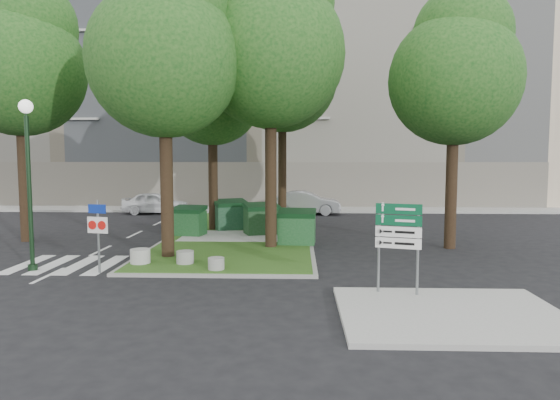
{
  "coord_description": "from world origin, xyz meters",
  "views": [
    {
      "loc": [
        3.05,
        -14.56,
        3.59
      ],
      "look_at": [
        2.38,
        3.63,
        2.0
      ],
      "focal_mm": 32.0,
      "sensor_mm": 36.0,
      "label": 1
    }
  ],
  "objects_px": {
    "bollard_left": "(140,256)",
    "traffic_sign_pole": "(98,226)",
    "tree_median_near_right": "(273,39)",
    "dumpster_a": "(189,221)",
    "car_white": "(156,203)",
    "street_lamp": "(28,164)",
    "car_silver": "(305,203)",
    "tree_median_near_left": "(167,46)",
    "tree_median_far": "(284,66)",
    "litter_bin": "(287,219)",
    "tree_street_right": "(457,67)",
    "dumpster_d": "(297,227)",
    "tree_street_left": "(21,58)",
    "dumpster_c": "(262,219)",
    "directional_sign": "(398,234)",
    "bollard_right": "(216,263)",
    "dumpster_b": "(230,215)",
    "bollard_mid": "(185,257)",
    "tree_median_mid": "(214,84)"
  },
  "relations": [
    {
      "from": "traffic_sign_pole",
      "to": "car_white",
      "type": "distance_m",
      "value": 16.07
    },
    {
      "from": "dumpster_d",
      "to": "bollard_right",
      "type": "xyz_separation_m",
      "value": [
        -2.47,
        -4.67,
        -0.49
      ]
    },
    {
      "from": "tree_median_near_left",
      "to": "bollard_mid",
      "type": "relative_size",
      "value": 18.68
    },
    {
      "from": "dumpster_b",
      "to": "dumpster_c",
      "type": "relative_size",
      "value": 1.04
    },
    {
      "from": "dumpster_a",
      "to": "dumpster_c",
      "type": "height_order",
      "value": "dumpster_c"
    },
    {
      "from": "directional_sign",
      "to": "litter_bin",
      "type": "bearing_deg",
      "value": 122.0
    },
    {
      "from": "dumpster_c",
      "to": "traffic_sign_pole",
      "type": "xyz_separation_m",
      "value": [
        -4.49,
        -7.25,
        0.66
      ]
    },
    {
      "from": "tree_street_right",
      "to": "dumpster_b",
      "type": "distance_m",
      "value": 11.84
    },
    {
      "from": "tree_median_near_right",
      "to": "dumpster_c",
      "type": "xyz_separation_m",
      "value": [
        -0.68,
        3.06,
        -7.19
      ]
    },
    {
      "from": "tree_median_mid",
      "to": "tree_street_right",
      "type": "bearing_deg",
      "value": -21.8
    },
    {
      "from": "dumpster_a",
      "to": "car_white",
      "type": "height_order",
      "value": "dumpster_a"
    },
    {
      "from": "tree_median_near_right",
      "to": "dumpster_a",
      "type": "distance_m",
      "value": 8.63
    },
    {
      "from": "street_lamp",
      "to": "car_silver",
      "type": "xyz_separation_m",
      "value": [
        8.84,
        15.65,
        -2.63
      ]
    },
    {
      "from": "dumpster_d",
      "to": "traffic_sign_pole",
      "type": "relative_size",
      "value": 0.69
    },
    {
      "from": "dumpster_a",
      "to": "car_white",
      "type": "distance_m",
      "value": 9.86
    },
    {
      "from": "tree_street_right",
      "to": "bollard_right",
      "type": "xyz_separation_m",
      "value": [
        -8.56,
        -4.56,
        -6.68
      ]
    },
    {
      "from": "tree_median_near_right",
      "to": "tree_median_near_left",
      "type": "bearing_deg",
      "value": -150.26
    },
    {
      "from": "tree_median_near_right",
      "to": "dumpster_d",
      "type": "xyz_separation_m",
      "value": [
        0.91,
        0.61,
        -7.2
      ]
    },
    {
      "from": "tree_street_right",
      "to": "street_lamp",
      "type": "height_order",
      "value": "tree_street_right"
    },
    {
      "from": "tree_median_near_left",
      "to": "tree_median_far",
      "type": "bearing_deg",
      "value": 68.72
    },
    {
      "from": "tree_street_left",
      "to": "car_silver",
      "type": "bearing_deg",
      "value": 40.71
    },
    {
      "from": "bollard_left",
      "to": "traffic_sign_pole",
      "type": "distance_m",
      "value": 1.75
    },
    {
      "from": "tree_street_right",
      "to": "dumpster_a",
      "type": "bearing_deg",
      "value": 168.88
    },
    {
      "from": "tree_median_mid",
      "to": "directional_sign",
      "type": "distance_m",
      "value": 13.89
    },
    {
      "from": "tree_median_far",
      "to": "bollard_left",
      "type": "relative_size",
      "value": 18.58
    },
    {
      "from": "traffic_sign_pole",
      "to": "car_silver",
      "type": "height_order",
      "value": "traffic_sign_pole"
    },
    {
      "from": "bollard_left",
      "to": "street_lamp",
      "type": "relative_size",
      "value": 0.12
    },
    {
      "from": "bollard_mid",
      "to": "tree_street_right",
      "type": "bearing_deg",
      "value": 20.98
    },
    {
      "from": "street_lamp",
      "to": "car_white",
      "type": "relative_size",
      "value": 1.31
    },
    {
      "from": "car_silver",
      "to": "bollard_left",
      "type": "bearing_deg",
      "value": 163.68
    },
    {
      "from": "tree_median_far",
      "to": "bollard_right",
      "type": "relative_size",
      "value": 23.57
    },
    {
      "from": "dumpster_b",
      "to": "car_silver",
      "type": "xyz_separation_m",
      "value": [
        3.69,
        7.26,
        -0.08
      ]
    },
    {
      "from": "litter_bin",
      "to": "street_lamp",
      "type": "bearing_deg",
      "value": -131.06
    },
    {
      "from": "tree_median_near_left",
      "to": "bollard_mid",
      "type": "bearing_deg",
      "value": -57.44
    },
    {
      "from": "dumpster_b",
      "to": "tree_median_near_right",
      "type": "bearing_deg",
      "value": -87.41
    },
    {
      "from": "tree_street_left",
      "to": "street_lamp",
      "type": "height_order",
      "value": "tree_street_left"
    },
    {
      "from": "dumpster_c",
      "to": "dumpster_d",
      "type": "height_order",
      "value": "dumpster_c"
    },
    {
      "from": "street_lamp",
      "to": "traffic_sign_pole",
      "type": "distance_m",
      "value": 2.96
    },
    {
      "from": "dumpster_a",
      "to": "dumpster_d",
      "type": "bearing_deg",
      "value": -10.28
    },
    {
      "from": "tree_street_left",
      "to": "tree_street_right",
      "type": "bearing_deg",
      "value": -3.27
    },
    {
      "from": "bollard_left",
      "to": "tree_median_near_right",
      "type": "bearing_deg",
      "value": 37.87
    },
    {
      "from": "tree_median_mid",
      "to": "dumpster_c",
      "type": "distance_m",
      "value": 6.76
    },
    {
      "from": "dumpster_c",
      "to": "litter_bin",
      "type": "relative_size",
      "value": 2.21
    },
    {
      "from": "dumpster_b",
      "to": "bollard_right",
      "type": "xyz_separation_m",
      "value": [
        0.72,
        -8.55,
        -0.51
      ]
    },
    {
      "from": "bollard_left",
      "to": "bollard_mid",
      "type": "height_order",
      "value": "bollard_left"
    },
    {
      "from": "tree_street_left",
      "to": "dumpster_a",
      "type": "height_order",
      "value": "tree_street_left"
    },
    {
      "from": "bollard_left",
      "to": "litter_bin",
      "type": "height_order",
      "value": "litter_bin"
    },
    {
      "from": "bollard_mid",
      "to": "car_white",
      "type": "height_order",
      "value": "car_white"
    },
    {
      "from": "bollard_right",
      "to": "tree_median_far",
      "type": "bearing_deg",
      "value": 81.33
    },
    {
      "from": "bollard_left",
      "to": "dumpster_c",
      "type": "bearing_deg",
      "value": 60.97
    }
  ]
}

